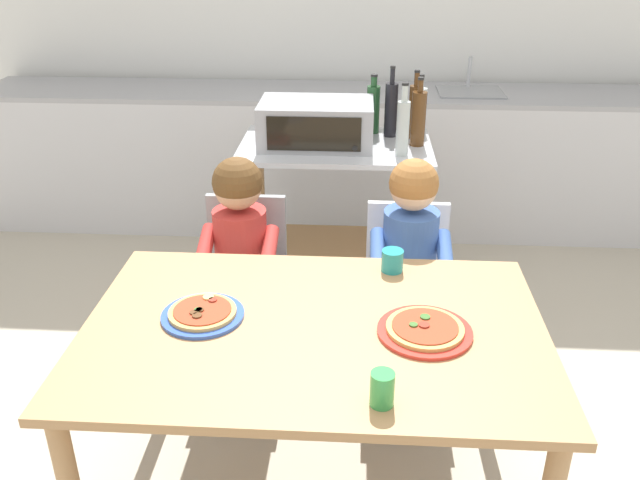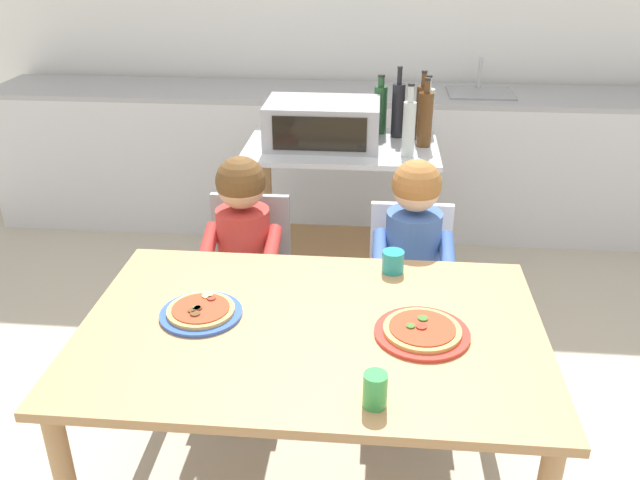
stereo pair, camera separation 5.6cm
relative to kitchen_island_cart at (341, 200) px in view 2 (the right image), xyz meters
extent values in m
plane|color=#B7AD99|center=(-0.01, -0.28, -0.59)|extent=(11.18, 11.18, 0.00)
cube|color=white|center=(-0.01, 1.45, 0.76)|extent=(5.13, 0.12, 2.70)
cube|color=silver|center=(-0.01, 1.04, -0.15)|extent=(4.61, 0.60, 0.87)
cube|color=#9E9EA3|center=(-0.01, 1.04, 0.30)|extent=(4.61, 0.60, 0.03)
cube|color=gray|center=(0.80, 1.04, 0.31)|extent=(0.40, 0.33, 0.02)
cylinder|color=#B7BABF|center=(0.80, 1.16, 0.41)|extent=(0.02, 0.02, 0.20)
cube|color=#B7BABF|center=(0.00, 0.00, 0.29)|extent=(0.94, 0.60, 0.02)
cube|color=olive|center=(0.00, 0.00, -0.28)|extent=(0.86, 0.55, 0.02)
cube|color=olive|center=(-0.43, -0.26, -0.16)|extent=(0.05, 0.05, 0.86)
cube|color=olive|center=(0.43, -0.26, -0.16)|extent=(0.05, 0.05, 0.86)
cube|color=olive|center=(-0.43, 0.26, -0.16)|extent=(0.05, 0.05, 0.86)
cube|color=olive|center=(0.43, 0.26, -0.16)|extent=(0.05, 0.05, 0.86)
cube|color=#999BA0|center=(-0.09, -0.01, 0.40)|extent=(0.54, 0.35, 0.21)
cube|color=black|center=(-0.09, -0.19, 0.40)|extent=(0.43, 0.01, 0.16)
cylinder|color=black|center=(0.10, -0.19, 0.34)|extent=(0.02, 0.01, 0.02)
cylinder|color=#ADB7B2|center=(0.31, -0.15, 0.42)|extent=(0.06, 0.06, 0.25)
cylinder|color=#ADB7B2|center=(0.31, -0.15, 0.59)|extent=(0.03, 0.03, 0.07)
cylinder|color=black|center=(0.31, -0.15, 0.63)|extent=(0.03, 0.03, 0.01)
cylinder|color=black|center=(0.27, 0.15, 0.43)|extent=(0.06, 0.06, 0.27)
cylinder|color=black|center=(0.27, 0.15, 0.60)|extent=(0.02, 0.02, 0.07)
cylinder|color=black|center=(0.27, 0.15, 0.64)|extent=(0.03, 0.03, 0.01)
cylinder|color=#4C2D14|center=(0.39, 0.12, 0.43)|extent=(0.06, 0.06, 0.26)
cylinder|color=#4C2D14|center=(0.39, 0.12, 0.59)|extent=(0.03, 0.03, 0.06)
cylinder|color=black|center=(0.39, 0.12, 0.63)|extent=(0.03, 0.03, 0.01)
cylinder|color=#4C2D14|center=(0.40, 0.01, 0.43)|extent=(0.07, 0.07, 0.26)
cylinder|color=#4C2D14|center=(0.40, 0.01, 0.59)|extent=(0.03, 0.03, 0.06)
cylinder|color=black|center=(0.40, 0.01, 0.62)|extent=(0.03, 0.03, 0.01)
cylinder|color=#ADB7B2|center=(0.42, 0.24, 0.41)|extent=(0.07, 0.07, 0.22)
cylinder|color=#ADB7B2|center=(0.42, 0.24, 0.55)|extent=(0.03, 0.03, 0.06)
cylinder|color=black|center=(0.42, 0.24, 0.59)|extent=(0.03, 0.03, 0.01)
cylinder|color=#1E4723|center=(0.18, 0.21, 0.42)|extent=(0.07, 0.07, 0.24)
cylinder|color=#1E4723|center=(0.18, 0.21, 0.56)|extent=(0.03, 0.03, 0.05)
cylinder|color=black|center=(0.18, 0.21, 0.59)|extent=(0.03, 0.03, 0.01)
cube|color=#AD7F51|center=(-0.01, -1.40, 0.14)|extent=(1.43, 0.94, 0.03)
cylinder|color=#AD7F51|center=(-0.66, -0.99, -0.23)|extent=(0.06, 0.06, 0.72)
cylinder|color=#AD7F51|center=(0.65, -0.99, -0.23)|extent=(0.06, 0.06, 0.72)
cube|color=gray|center=(-0.36, -0.69, -0.15)|extent=(0.36, 0.36, 0.04)
cube|color=gray|center=(-0.36, -0.53, 0.04)|extent=(0.34, 0.03, 0.38)
cylinder|color=gray|center=(-0.21, -0.84, -0.37)|extent=(0.03, 0.03, 0.42)
cylinder|color=gray|center=(-0.51, -0.84, -0.37)|extent=(0.03, 0.03, 0.42)
cylinder|color=gray|center=(-0.21, -0.54, -0.37)|extent=(0.03, 0.03, 0.42)
cylinder|color=gray|center=(-0.51, -0.54, -0.37)|extent=(0.03, 0.03, 0.42)
cube|color=silver|center=(0.33, -0.73, -0.15)|extent=(0.36, 0.36, 0.04)
cube|color=silver|center=(0.33, -0.57, 0.04)|extent=(0.34, 0.03, 0.38)
cylinder|color=silver|center=(0.48, -0.88, -0.37)|extent=(0.03, 0.03, 0.42)
cylinder|color=silver|center=(0.18, -0.88, -0.37)|extent=(0.03, 0.03, 0.42)
cylinder|color=silver|center=(0.48, -0.58, -0.37)|extent=(0.03, 0.03, 0.42)
cylinder|color=silver|center=(0.18, -0.58, -0.37)|extent=(0.03, 0.03, 0.42)
cube|color=#424C6B|center=(-0.29, -0.83, -0.11)|extent=(0.10, 0.30, 0.10)
cylinder|color=#424C6B|center=(-0.29, -0.96, -0.35)|extent=(0.08, 0.08, 0.44)
cube|color=#424C6B|center=(-0.43, -0.83, -0.11)|extent=(0.10, 0.30, 0.10)
cylinder|color=#424C6B|center=(-0.43, -0.96, -0.35)|extent=(0.08, 0.08, 0.44)
cylinder|color=#BC332D|center=(-0.23, -0.79, 0.09)|extent=(0.06, 0.26, 0.15)
cylinder|color=#BC332D|center=(-0.49, -0.79, 0.09)|extent=(0.06, 0.26, 0.15)
cylinder|color=#BC332D|center=(-0.36, -0.69, 0.06)|extent=(0.22, 0.22, 0.34)
sphere|color=tan|center=(-0.36, -0.69, 0.34)|extent=(0.19, 0.19, 0.19)
sphere|color=brown|center=(-0.36, -0.69, 0.35)|extent=(0.20, 0.20, 0.20)
cube|color=#424C6B|center=(0.40, -0.87, -0.11)|extent=(0.10, 0.30, 0.10)
cylinder|color=#424C6B|center=(0.40, -1.00, -0.35)|extent=(0.08, 0.08, 0.44)
cube|color=#424C6B|center=(0.26, -0.87, -0.11)|extent=(0.10, 0.30, 0.10)
cylinder|color=#424C6B|center=(0.26, -1.00, -0.35)|extent=(0.08, 0.08, 0.44)
cylinder|color=#3D60A8|center=(0.46, -0.83, 0.11)|extent=(0.06, 0.26, 0.15)
cylinder|color=#3D60A8|center=(0.20, -0.83, 0.11)|extent=(0.06, 0.26, 0.15)
cylinder|color=#3D60A8|center=(0.33, -0.73, 0.08)|extent=(0.22, 0.22, 0.37)
sphere|color=beige|center=(0.33, -0.73, 0.36)|extent=(0.18, 0.18, 0.18)
sphere|color=#9E6633|center=(0.33, -0.73, 0.38)|extent=(0.19, 0.19, 0.19)
cylinder|color=#3356B7|center=(-0.36, -1.37, 0.17)|extent=(0.26, 0.26, 0.01)
cylinder|color=tan|center=(-0.36, -1.37, 0.18)|extent=(0.21, 0.21, 0.01)
cylinder|color=#B23D23|center=(-0.36, -1.37, 0.19)|extent=(0.18, 0.18, 0.00)
cylinder|color=#563319|center=(-0.39, -1.40, 0.19)|extent=(0.02, 0.02, 0.01)
cylinder|color=#386628|center=(-0.37, -1.38, 0.19)|extent=(0.03, 0.03, 0.01)
cylinder|color=#563319|center=(-0.37, -1.41, 0.19)|extent=(0.03, 0.03, 0.01)
cylinder|color=#DBC666|center=(-0.36, -1.30, 0.19)|extent=(0.04, 0.04, 0.01)
cylinder|color=#563319|center=(-0.37, -1.38, 0.19)|extent=(0.03, 0.03, 0.01)
cylinder|color=maroon|center=(-0.34, -1.32, 0.19)|extent=(0.03, 0.03, 0.01)
cylinder|color=red|center=(0.33, -1.42, 0.17)|extent=(0.29, 0.29, 0.01)
cylinder|color=tan|center=(0.33, -1.42, 0.18)|extent=(0.24, 0.24, 0.01)
cylinder|color=#B23D23|center=(0.33, -1.42, 0.19)|extent=(0.20, 0.20, 0.00)
cylinder|color=#386628|center=(0.33, -1.38, 0.19)|extent=(0.03, 0.03, 0.01)
cylinder|color=maroon|center=(0.33, -1.42, 0.19)|extent=(0.03, 0.03, 0.01)
cylinder|color=#386628|center=(0.29, -1.42, 0.19)|extent=(0.03, 0.03, 0.01)
cylinder|color=teal|center=(0.24, -1.03, 0.20)|extent=(0.08, 0.08, 0.08)
cylinder|color=green|center=(0.19, -1.76, 0.21)|extent=(0.06, 0.06, 0.10)
camera|label=1|loc=(0.12, -3.12, 1.29)|focal=37.20mm
camera|label=2|loc=(0.17, -3.12, 1.29)|focal=37.20mm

